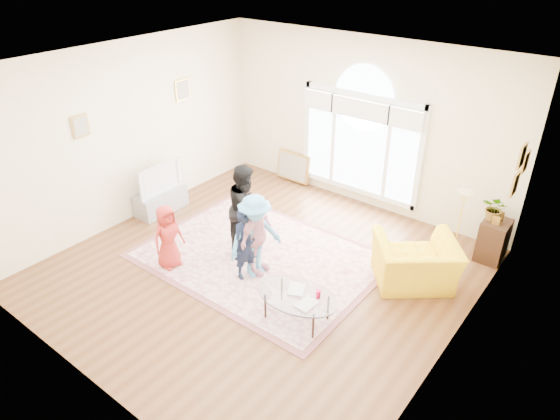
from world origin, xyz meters
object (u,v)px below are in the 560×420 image
Objects in this scene: area_rug at (260,257)px; coffee_table at (297,296)px; television at (158,177)px; armchair at (415,263)px; tv_console at (161,201)px.

coffee_table is (1.37, -0.83, 0.39)m from area_rug.
area_rug is at bearing -1.60° from television.
coffee_table reaches higher than area_rug.
area_rug is 2.49m from armchair.
area_rug is 2.61m from television.
tv_console is at bearing -180.00° from television.
television is at bearing 161.07° from coffee_table.
armchair reaches higher than tv_console.
coffee_table reaches higher than tv_console.
television reaches higher than area_rug.
armchair is (2.29, 0.92, 0.37)m from area_rug.
coffee_table is at bearing 22.79° from armchair.
television reaches higher than coffee_table.
tv_console reaches higher than area_rug.
television is at bearing 0.00° from tv_console.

